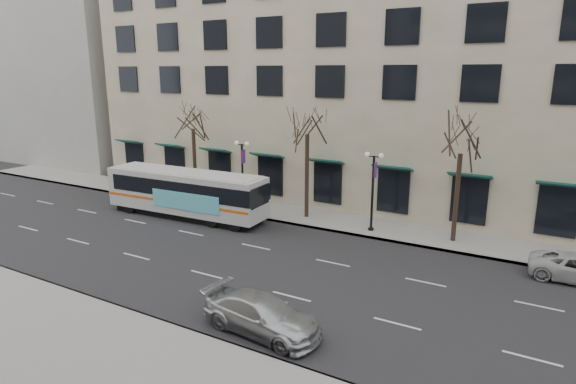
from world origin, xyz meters
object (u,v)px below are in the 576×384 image
Objects in this scene: tree_far_mid at (307,120)px; tree_far_right at (462,137)px; lamp_post_left at (243,172)px; lamp_post_right at (373,188)px; silver_car at (262,314)px; city_bus at (187,192)px; tree_far_left at (192,117)px.

tree_far_mid is 10.01m from tree_far_right.
lamp_post_left is 10.00m from lamp_post_right.
city_bus is at bearing 56.41° from silver_car.
lamp_post_right is at bearing 7.20° from silver_car.
city_bus is (-2.58, -3.24, -1.13)m from lamp_post_left.
tree_far_right is 18.57m from city_bus.
lamp_post_left is 4.29m from city_bus.
lamp_post_right is (-4.99, -0.60, -3.48)m from tree_far_right.
tree_far_mid is 16.55m from silver_car.
tree_far_right reaches higher than lamp_post_right.
tree_far_left reaches higher than lamp_post_left.
tree_far_mid is at bearing 6.85° from lamp_post_left.
silver_car is (0.46, -13.75, -2.20)m from lamp_post_right.
tree_far_left is 1.63× the size of silver_car.
tree_far_right is at bearing 6.85° from lamp_post_right.
tree_far_left reaches higher than silver_car.
tree_far_mid is (10.00, 0.00, 0.21)m from tree_far_left.
tree_far_mid reaches higher than tree_far_right.
tree_far_right is 1.55× the size of lamp_post_right.
tree_far_mid is 0.69× the size of city_bus.
lamp_post_right is 0.42× the size of city_bus.
tree_far_mid is at bearing 24.41° from city_bus.
tree_far_mid is at bearing 0.00° from tree_far_left.
lamp_post_left is at bearing -173.15° from tree_far_mid.
silver_car is (-4.53, -14.35, -5.68)m from tree_far_right.
lamp_post_left is 17.41m from silver_car.
tree_far_mid is 1.64× the size of lamp_post_right.
lamp_post_right is 1.02× the size of silver_car.
tree_far_mid is 9.90m from city_bus.
lamp_post_left is at bearing 42.55° from silver_car.
silver_car is (15.47, -14.35, -5.96)m from tree_far_left.
tree_far_left is 1.60× the size of lamp_post_left.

